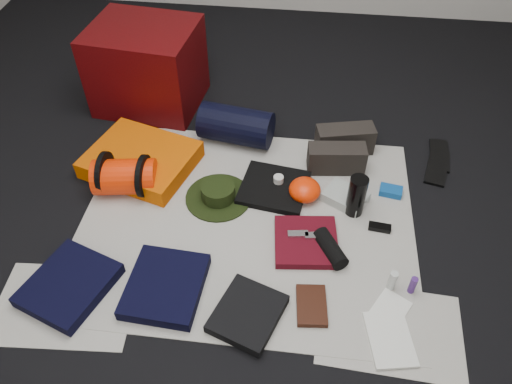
# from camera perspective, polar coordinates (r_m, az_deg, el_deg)

# --- Properties ---
(floor) EXTENTS (4.50, 4.50, 0.02)m
(floor) POSITION_cam_1_polar(r_m,az_deg,el_deg) (2.43, -1.02, -3.59)
(floor) COLOR black
(floor) RESTS_ON ground
(newspaper_mat) EXTENTS (1.60, 1.30, 0.01)m
(newspaper_mat) POSITION_cam_1_polar(r_m,az_deg,el_deg) (2.42, -1.02, -3.39)
(newspaper_mat) COLOR beige
(newspaper_mat) RESTS_ON floor
(newspaper_sheet_front_left) EXTENTS (0.61, 0.44, 0.00)m
(newspaper_sheet_front_left) POSITION_cam_1_polar(r_m,az_deg,el_deg) (2.30, -20.96, -11.94)
(newspaper_sheet_front_left) COLOR beige
(newspaper_sheet_front_left) RESTS_ON floor
(newspaper_sheet_front_right) EXTENTS (0.60, 0.43, 0.00)m
(newspaper_sheet_front_right) POSITION_cam_1_polar(r_m,az_deg,el_deg) (2.17, 15.01, -14.89)
(newspaper_sheet_front_right) COLOR beige
(newspaper_sheet_front_right) RESTS_ON floor
(red_cabinet) EXTENTS (0.64, 0.56, 0.49)m
(red_cabinet) POSITION_cam_1_polar(r_m,az_deg,el_deg) (3.10, -12.34, 13.81)
(red_cabinet) COLOR #4A0507
(red_cabinet) RESTS_ON floor
(sleeping_pad) EXTENTS (0.63, 0.57, 0.10)m
(sleeping_pad) POSITION_cam_1_polar(r_m,az_deg,el_deg) (2.73, -13.00, 3.62)
(sleeping_pad) COLOR #DE5902
(sleeping_pad) RESTS_ON newspaper_mat
(stuff_sack) EXTENTS (0.33, 0.23, 0.18)m
(stuff_sack) POSITION_cam_1_polar(r_m,az_deg,el_deg) (2.59, -14.75, 1.70)
(stuff_sack) COLOR #F12B04
(stuff_sack) RESTS_ON newspaper_mat
(sack_strap_left) EXTENTS (0.02, 0.22, 0.22)m
(sack_strap_left) POSITION_cam_1_polar(r_m,az_deg,el_deg) (2.61, -16.87, 2.14)
(sack_strap_left) COLOR black
(sack_strap_left) RESTS_ON newspaper_mat
(sack_strap_right) EXTENTS (0.02, 0.22, 0.22)m
(sack_strap_right) POSITION_cam_1_polar(r_m,az_deg,el_deg) (2.55, -12.70, 1.81)
(sack_strap_right) COLOR black
(sack_strap_right) RESTS_ON newspaper_mat
(navy_duffel) EXTENTS (0.43, 0.27, 0.21)m
(navy_duffel) POSITION_cam_1_polar(r_m,az_deg,el_deg) (2.80, -2.30, 7.63)
(navy_duffel) COLOR black
(navy_duffel) RESTS_ON newspaper_mat
(boonie_brim) EXTENTS (0.38, 0.38, 0.01)m
(boonie_brim) POSITION_cam_1_polar(r_m,az_deg,el_deg) (2.53, -4.30, -0.60)
(boonie_brim) COLOR black
(boonie_brim) RESTS_ON newspaper_mat
(boonie_crown) EXTENTS (0.17, 0.17, 0.08)m
(boonie_crown) POSITION_cam_1_polar(r_m,az_deg,el_deg) (2.50, -4.36, 0.06)
(boonie_crown) COLOR black
(boonie_crown) RESTS_ON boonie_brim
(hiking_boot_left) EXTENTS (0.31, 0.15, 0.15)m
(hiking_boot_left) POSITION_cam_1_polar(r_m,az_deg,el_deg) (2.66, 9.17, 3.80)
(hiking_boot_left) COLOR black
(hiking_boot_left) RESTS_ON newspaper_mat
(hiking_boot_right) EXTENTS (0.33, 0.18, 0.16)m
(hiking_boot_right) POSITION_cam_1_polar(r_m,az_deg,el_deg) (2.78, 10.11, 5.92)
(hiking_boot_right) COLOR black
(hiking_boot_right) RESTS_ON newspaper_mat
(flip_flop_left) EXTENTS (0.12, 0.27, 0.01)m
(flip_flop_left) POSITION_cam_1_polar(r_m,az_deg,el_deg) (2.94, 20.21, 3.95)
(flip_flop_left) COLOR black
(flip_flop_left) RESTS_ON floor
(flip_flop_right) EXTENTS (0.17, 0.30, 0.02)m
(flip_flop_right) POSITION_cam_1_polar(r_m,az_deg,el_deg) (2.86, 20.00, 2.66)
(flip_flop_right) COLOR black
(flip_flop_right) RESTS_ON floor
(trousers_navy_a) EXTENTS (0.42, 0.45, 0.06)m
(trousers_navy_a) POSITION_cam_1_polar(r_m,az_deg,el_deg) (2.31, -20.57, -9.90)
(trousers_navy_a) COLOR black
(trousers_navy_a) RESTS_ON newspaper_mat
(trousers_navy_b) EXTENTS (0.33, 0.37, 0.06)m
(trousers_navy_b) POSITION_cam_1_polar(r_m,az_deg,el_deg) (2.20, -10.32, -10.52)
(trousers_navy_b) COLOR black
(trousers_navy_b) RESTS_ON newspaper_mat
(trousers_charcoal) EXTENTS (0.33, 0.35, 0.04)m
(trousers_charcoal) POSITION_cam_1_polar(r_m,az_deg,el_deg) (2.10, -0.96, -13.73)
(trousers_charcoal) COLOR black
(trousers_charcoal) RESTS_ON newspaper_mat
(black_tshirt) EXTENTS (0.37, 0.35, 0.03)m
(black_tshirt) POSITION_cam_1_polar(r_m,az_deg,el_deg) (2.56, 2.06, 0.49)
(black_tshirt) COLOR black
(black_tshirt) RESTS_ON newspaper_mat
(red_shirt) EXTENTS (0.32, 0.32, 0.04)m
(red_shirt) POSITION_cam_1_polar(r_m,az_deg,el_deg) (2.33, 5.74, -5.68)
(red_shirt) COLOR #4E0813
(red_shirt) RESTS_ON newspaper_mat
(orange_stuff_sack) EXTENTS (0.21, 0.21, 0.11)m
(orange_stuff_sack) POSITION_cam_1_polar(r_m,az_deg,el_deg) (2.50, 5.60, 0.25)
(orange_stuff_sack) COLOR #F12B04
(orange_stuff_sack) RESTS_ON newspaper_mat
(first_aid_pouch) EXTENTS (0.25, 0.23, 0.05)m
(first_aid_pouch) POSITION_cam_1_polar(r_m,az_deg,el_deg) (2.54, 10.18, -0.56)
(first_aid_pouch) COLOR #9AA39C
(first_aid_pouch) RESTS_ON newspaper_mat
(water_bottle) EXTENTS (0.11, 0.11, 0.22)m
(water_bottle) POSITION_cam_1_polar(r_m,az_deg,el_deg) (2.43, 11.41, -0.44)
(water_bottle) COLOR black
(water_bottle) RESTS_ON newspaper_mat
(speaker) EXTENTS (0.17, 0.21, 0.08)m
(speaker) POSITION_cam_1_polar(r_m,az_deg,el_deg) (2.29, 8.49, -6.40)
(speaker) COLOR black
(speaker) RESTS_ON newspaper_mat
(compact_camera) EXTENTS (0.11, 0.10, 0.04)m
(compact_camera) POSITION_cam_1_polar(r_m,az_deg,el_deg) (2.53, 11.31, -1.21)
(compact_camera) COLOR #BCBDC2
(compact_camera) RESTS_ON newspaper_mat
(cyan_case) EXTENTS (0.12, 0.09, 0.04)m
(cyan_case) POSITION_cam_1_polar(r_m,az_deg,el_deg) (2.63, 15.15, 0.11)
(cyan_case) COLOR #0E488E
(cyan_case) RESTS_ON newspaper_mat
(toiletry_purple) EXTENTS (0.03, 0.03, 0.09)m
(toiletry_purple) POSITION_cam_1_polar(r_m,az_deg,el_deg) (2.25, 17.47, -10.10)
(toiletry_purple) COLOR #45226E
(toiletry_purple) RESTS_ON newspaper_mat
(toiletry_clear) EXTENTS (0.04, 0.04, 0.10)m
(toiletry_clear) POSITION_cam_1_polar(r_m,az_deg,el_deg) (2.23, 15.32, -9.74)
(toiletry_clear) COLOR beige
(toiletry_clear) RESTS_ON newspaper_mat
(paperback_book) EXTENTS (0.14, 0.20, 0.03)m
(paperback_book) POSITION_cam_1_polar(r_m,az_deg,el_deg) (2.14, 6.36, -12.77)
(paperback_book) COLOR black
(paperback_book) RESTS_ON newspaper_mat
(map_booklet) EXTENTS (0.21, 0.27, 0.01)m
(map_booklet) POSITION_cam_1_polar(r_m,az_deg,el_deg) (2.13, 15.06, -15.90)
(map_booklet) COLOR silver
(map_booklet) RESTS_ON newspaper_mat
(map_printout) EXTENTS (0.20, 0.21, 0.01)m
(map_printout) POSITION_cam_1_polar(r_m,az_deg,el_deg) (2.21, 15.06, -12.81)
(map_printout) COLOR silver
(map_printout) RESTS_ON newspaper_mat
(sunglasses) EXTENTS (0.11, 0.05, 0.03)m
(sunglasses) POSITION_cam_1_polar(r_m,az_deg,el_deg) (2.45, 13.95, -3.94)
(sunglasses) COLOR black
(sunglasses) RESTS_ON newspaper_mat
(key_cluster) EXTENTS (0.08, 0.08, 0.01)m
(key_cluster) POSITION_cam_1_polar(r_m,az_deg,el_deg) (2.25, -20.57, -13.03)
(key_cluster) COLOR #BCBDC2
(key_cluster) RESTS_ON newspaper_mat
(tape_roll) EXTENTS (0.05, 0.05, 0.04)m
(tape_roll) POSITION_cam_1_polar(r_m,az_deg,el_deg) (2.55, 2.59, 1.46)
(tape_roll) COLOR beige
(tape_roll) RESTS_ON black_tshirt
(energy_bar_a) EXTENTS (0.10, 0.05, 0.01)m
(energy_bar_a) POSITION_cam_1_polar(r_m,az_deg,el_deg) (2.32, 4.82, -4.81)
(energy_bar_a) COLOR #BCBDC2
(energy_bar_a) RESTS_ON red_shirt
(energy_bar_b) EXTENTS (0.10, 0.05, 0.01)m
(energy_bar_b) POSITION_cam_1_polar(r_m,az_deg,el_deg) (2.32, 6.80, -4.97)
(energy_bar_b) COLOR #BCBDC2
(energy_bar_b) RESTS_ON red_shirt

